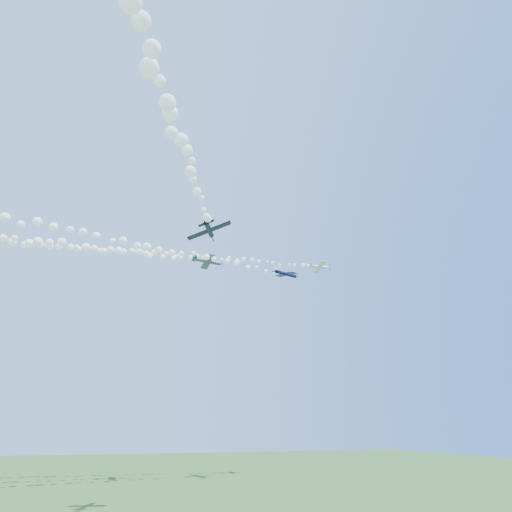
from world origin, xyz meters
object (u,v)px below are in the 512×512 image
object	(u,v)px
plane_grey	(208,261)
plane_white	(320,267)
plane_black	(209,230)
plane_navy	(286,274)

from	to	relation	value
plane_grey	plane_white	bearing A→B (deg)	5.33
plane_grey	plane_black	world-z (taller)	plane_grey
plane_white	plane_grey	bearing A→B (deg)	-168.28
plane_navy	plane_white	bearing A→B (deg)	7.89
plane_navy	plane_grey	distance (m)	19.64
plane_white	plane_grey	xyz separation A→B (m)	(-31.09, -3.86, -3.61)
plane_navy	plane_black	xyz separation A→B (m)	(-26.21, -33.84, -7.19)
plane_black	plane_navy	bearing A→B (deg)	-17.69
plane_navy	plane_grey	xyz separation A→B (m)	(-19.61, 0.40, 1.16)
plane_white	plane_navy	xyz separation A→B (m)	(-11.49, -4.26, -4.77)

